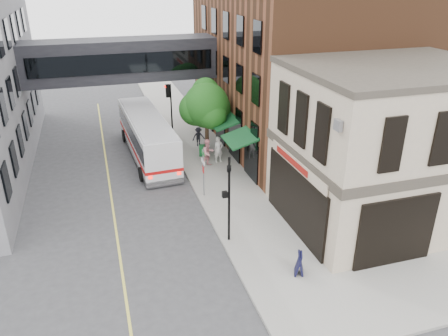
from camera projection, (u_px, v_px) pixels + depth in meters
ground at (234, 266)px, 20.28m from camera, size 120.00×120.00×0.00m
sidewalk_main at (201, 152)px, 32.98m from camera, size 4.00×60.00×0.15m
corner_building at (386, 147)px, 22.66m from camera, size 10.19×8.12×8.45m
brick_building at (298, 51)px, 33.11m from camera, size 13.76×18.00×14.00m
skyway_bridge at (121, 60)px, 32.49m from camera, size 14.00×3.18×3.00m
traffic_signal_near at (228, 190)px, 20.89m from camera, size 0.44×0.22×4.60m
traffic_signal_far at (169, 101)px, 33.79m from camera, size 0.53×0.28×4.50m
street_sign_pole at (203, 168)px, 25.68m from camera, size 0.08×0.75×3.00m
street_tree at (206, 105)px, 30.77m from camera, size 3.80×3.20×5.60m
lane_marking at (110, 187)px, 27.66m from camera, size 0.12×40.00×0.01m
bus at (147, 135)px, 31.70m from camera, size 3.17×11.24×2.99m
pedestrian_a at (219, 149)px, 30.67m from camera, size 0.74×0.54×1.86m
pedestrian_b at (208, 153)px, 30.01m from camera, size 1.16×1.05×1.94m
pedestrian_c at (199, 137)px, 33.55m from camera, size 1.01×0.62×1.50m
newspaper_box at (202, 150)px, 31.87m from camera, size 0.54×0.51×0.84m
sandwich_board at (299, 263)px, 19.37m from camera, size 0.60×0.70×1.06m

